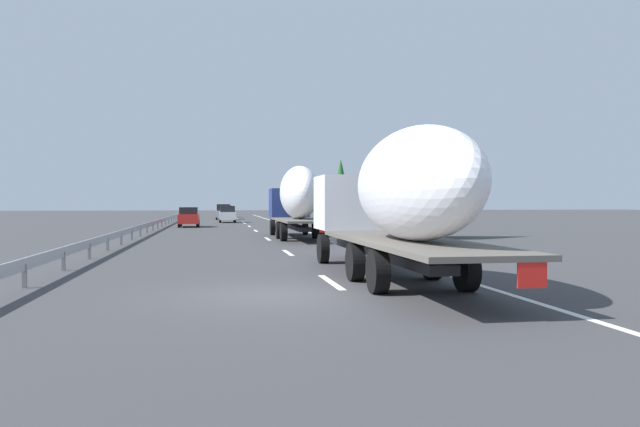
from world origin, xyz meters
name	(u,v)px	position (x,y,z in m)	size (l,w,h in m)	color
ground_plane	(230,228)	(40.00, 0.00, 0.00)	(260.00, 260.00, 0.00)	#38383A
lane_stripe_0	(331,282)	(2.00, -1.80, 0.00)	(3.20, 0.20, 0.01)	white
lane_stripe_1	(288,253)	(12.09, -1.80, 0.00)	(3.20, 0.20, 0.01)	white
lane_stripe_2	(268,239)	(22.53, -1.80, 0.00)	(3.20, 0.20, 0.01)	white
lane_stripe_3	(256,231)	(33.56, -1.80, 0.00)	(3.20, 0.20, 0.01)	white
lane_stripe_4	(249,226)	(42.93, -1.80, 0.00)	(3.20, 0.20, 0.01)	white
lane_stripe_5	(243,222)	(55.86, -1.80, 0.00)	(3.20, 0.20, 0.01)	white
lane_stripe_6	(245,223)	(51.83, -1.80, 0.00)	(3.20, 0.20, 0.01)	white
lane_stripe_7	(237,218)	(77.00, -1.80, 0.00)	(3.20, 0.20, 0.01)	white
lane_stripe_8	(238,219)	(71.97, -1.80, 0.00)	(3.20, 0.20, 0.01)	white
edge_line_right	(287,225)	(45.00, -5.50, 0.00)	(110.00, 0.20, 0.01)	white
truck_lead	(297,198)	(22.98, -3.60, 2.43)	(12.36, 2.55, 4.31)	navy
truck_trailing	(397,196)	(1.87, -3.60, 2.34)	(14.18, 2.55, 4.02)	silver
car_blue_sedan	(226,211)	(76.92, -0.23, 0.92)	(4.58, 1.79, 1.82)	#28479E
car_white_van	(227,214)	(54.53, -0.05, 0.92)	(4.20, 1.79, 1.82)	white
car_red_compact	(189,217)	(42.19, 3.59, 0.90)	(4.28, 1.79, 1.77)	red
car_silver_hatch	(223,212)	(66.94, 0.25, 0.99)	(4.37, 1.90, 1.99)	#ADB2B7
road_sign	(298,201)	(45.73, -6.70, 2.31)	(0.10, 0.90, 3.35)	gray
tree_0	(341,185)	(51.60, -12.12, 4.10)	(2.56, 2.56, 6.88)	#472D19
tree_1	(435,167)	(21.65, -11.88, 4.35)	(3.98, 3.98, 6.89)	#472D19
tree_2	(390,178)	(36.66, -13.35, 4.23)	(3.55, 3.55, 6.93)	#472D19
guardrail_median	(162,220)	(43.00, 6.00, 0.58)	(94.00, 0.10, 0.76)	#9EA0A5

